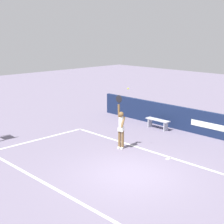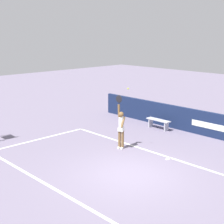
# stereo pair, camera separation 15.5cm
# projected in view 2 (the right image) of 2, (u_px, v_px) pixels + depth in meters

# --- Properties ---
(ground_plane) EXTENTS (60.00, 60.00, 0.00)m
(ground_plane) POSITION_uv_depth(u_px,v_px,m) (131.00, 174.00, 12.25)
(ground_plane) COLOR slate
(court_lines) EXTENTS (11.90, 5.18, 0.00)m
(court_lines) POSITION_uv_depth(u_px,v_px,m) (129.00, 175.00, 12.16)
(court_lines) COLOR white
(court_lines) RESTS_ON ground
(back_wall) EXTENTS (15.24, 0.18, 1.23)m
(back_wall) POSITION_uv_depth(u_px,v_px,m) (218.00, 126.00, 16.23)
(back_wall) COLOR #152143
(back_wall) RESTS_ON ground
(tennis_player) EXTENTS (0.49, 0.39, 2.40)m
(tennis_player) POSITION_uv_depth(u_px,v_px,m) (121.00, 127.00, 14.78)
(tennis_player) COLOR brown
(tennis_player) RESTS_ON ground
(tennis_ball) EXTENTS (0.07, 0.07, 0.07)m
(tennis_ball) POSITION_uv_depth(u_px,v_px,m) (128.00, 89.00, 14.23)
(tennis_ball) COLOR #CFE22E
(courtside_bench_far) EXTENTS (1.40, 0.37, 0.51)m
(courtside_bench_far) POSITION_uv_depth(u_px,v_px,m) (158.00, 122.00, 17.91)
(courtside_bench_far) COLOR #B1B2BD
(courtside_bench_far) RESTS_ON ground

